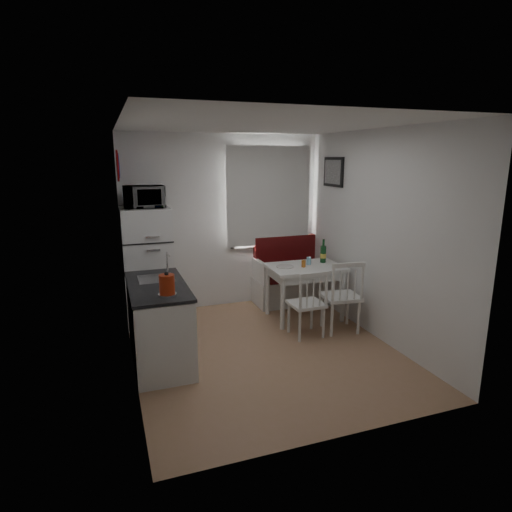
{
  "coord_description": "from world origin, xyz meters",
  "views": [
    {
      "loc": [
        -1.68,
        -4.44,
        2.27
      ],
      "look_at": [
        0.08,
        0.5,
        1.04
      ],
      "focal_mm": 30.0,
      "sensor_mm": 36.0,
      "label": 1
    }
  ],
  "objects_px": {
    "chair_right": "(345,289)",
    "kettle": "(167,285)",
    "dining_table": "(305,272)",
    "fridge": "(148,266)",
    "microwave": "(144,197)",
    "bench": "(299,280)",
    "kitchen_counter": "(159,322)",
    "wine_bottle": "(323,251)",
    "chair_left": "(310,297)"
  },
  "relations": [
    {
      "from": "chair_left",
      "to": "fridge",
      "type": "xyz_separation_m",
      "value": [
        -1.85,
        1.26,
        0.26
      ]
    },
    {
      "from": "dining_table",
      "to": "kettle",
      "type": "xyz_separation_m",
      "value": [
        -2.07,
        -1.11,
        0.34
      ]
    },
    {
      "from": "wine_bottle",
      "to": "chair_right",
      "type": "bearing_deg",
      "value": -96.16
    },
    {
      "from": "chair_left",
      "to": "fridge",
      "type": "distance_m",
      "value": 2.25
    },
    {
      "from": "dining_table",
      "to": "fridge",
      "type": "relative_size",
      "value": 0.65
    },
    {
      "from": "fridge",
      "to": "microwave",
      "type": "relative_size",
      "value": 3.09
    },
    {
      "from": "kitchen_counter",
      "to": "wine_bottle",
      "type": "xyz_separation_m",
      "value": [
        2.45,
        0.74,
        0.49
      ]
    },
    {
      "from": "kitchen_counter",
      "to": "chair_left",
      "type": "xyz_separation_m",
      "value": [
        1.87,
        -0.02,
        0.09
      ]
    },
    {
      "from": "dining_table",
      "to": "microwave",
      "type": "bearing_deg",
      "value": 166.87
    },
    {
      "from": "bench",
      "to": "fridge",
      "type": "bearing_deg",
      "value": -177.23
    },
    {
      "from": "bench",
      "to": "dining_table",
      "type": "xyz_separation_m",
      "value": [
        -0.25,
        -0.71,
        0.34
      ]
    },
    {
      "from": "dining_table",
      "to": "kettle",
      "type": "distance_m",
      "value": 2.37
    },
    {
      "from": "chair_right",
      "to": "fridge",
      "type": "height_order",
      "value": "fridge"
    },
    {
      "from": "chair_right",
      "to": "wine_bottle",
      "type": "height_order",
      "value": "wine_bottle"
    },
    {
      "from": "fridge",
      "to": "kettle",
      "type": "bearing_deg",
      "value": -89.0
    },
    {
      "from": "kettle",
      "to": "dining_table",
      "type": "bearing_deg",
      "value": 28.25
    },
    {
      "from": "dining_table",
      "to": "chair_right",
      "type": "xyz_separation_m",
      "value": [
        0.25,
        -0.67,
        -0.08
      ]
    },
    {
      "from": "chair_left",
      "to": "fridge",
      "type": "bearing_deg",
      "value": 144.15
    },
    {
      "from": "dining_table",
      "to": "microwave",
      "type": "height_order",
      "value": "microwave"
    },
    {
      "from": "chair_right",
      "to": "dining_table",
      "type": "bearing_deg",
      "value": 117.98
    },
    {
      "from": "chair_right",
      "to": "kettle",
      "type": "bearing_deg",
      "value": -161.71
    },
    {
      "from": "chair_left",
      "to": "wine_bottle",
      "type": "relative_size",
      "value": 1.39
    },
    {
      "from": "kitchen_counter",
      "to": "fridge",
      "type": "distance_m",
      "value": 1.29
    },
    {
      "from": "kitchen_counter",
      "to": "bench",
      "type": "distance_m",
      "value": 2.73
    },
    {
      "from": "kitchen_counter",
      "to": "bench",
      "type": "relative_size",
      "value": 0.91
    },
    {
      "from": "dining_table",
      "to": "microwave",
      "type": "relative_size",
      "value": 2.01
    },
    {
      "from": "chair_left",
      "to": "bench",
      "type": "bearing_deg",
      "value": 68.5
    },
    {
      "from": "chair_right",
      "to": "wine_bottle",
      "type": "bearing_deg",
      "value": 91.37
    },
    {
      "from": "fridge",
      "to": "wine_bottle",
      "type": "xyz_separation_m",
      "value": [
        2.43,
        -0.5,
        0.14
      ]
    },
    {
      "from": "kitchen_counter",
      "to": "dining_table",
      "type": "relative_size",
      "value": 1.26
    },
    {
      "from": "chair_left",
      "to": "kettle",
      "type": "distance_m",
      "value": 1.93
    },
    {
      "from": "chair_right",
      "to": "kettle",
      "type": "xyz_separation_m",
      "value": [
        -2.32,
        -0.44,
        0.42
      ]
    },
    {
      "from": "microwave",
      "to": "wine_bottle",
      "type": "xyz_separation_m",
      "value": [
        2.43,
        -0.45,
        -0.81
      ]
    },
    {
      "from": "fridge",
      "to": "kitchen_counter",
      "type": "bearing_deg",
      "value": -90.9
    },
    {
      "from": "kitchen_counter",
      "to": "chair_left",
      "type": "bearing_deg",
      "value": -0.52
    },
    {
      "from": "dining_table",
      "to": "chair_right",
      "type": "bearing_deg",
      "value": -67.97
    },
    {
      "from": "bench",
      "to": "fridge",
      "type": "distance_m",
      "value": 2.39
    },
    {
      "from": "chair_right",
      "to": "kitchen_counter",
      "type": "bearing_deg",
      "value": -173.1
    },
    {
      "from": "kitchen_counter",
      "to": "chair_right",
      "type": "xyz_separation_m",
      "value": [
        2.37,
        -0.03,
        0.15
      ]
    },
    {
      "from": "microwave",
      "to": "kettle",
      "type": "distance_m",
      "value": 1.81
    },
    {
      "from": "chair_right",
      "to": "fridge",
      "type": "relative_size",
      "value": 0.33
    },
    {
      "from": "kitchen_counter",
      "to": "bench",
      "type": "xyz_separation_m",
      "value": [
        2.37,
        1.36,
        -0.11
      ]
    },
    {
      "from": "chair_right",
      "to": "fridge",
      "type": "xyz_separation_m",
      "value": [
        -2.35,
        1.27,
        0.2
      ]
    },
    {
      "from": "kitchen_counter",
      "to": "chair_left",
      "type": "distance_m",
      "value": 1.87
    },
    {
      "from": "bench",
      "to": "wine_bottle",
      "type": "distance_m",
      "value": 0.86
    },
    {
      "from": "bench",
      "to": "microwave",
      "type": "height_order",
      "value": "microwave"
    },
    {
      "from": "chair_right",
      "to": "wine_bottle",
      "type": "distance_m",
      "value": 0.85
    },
    {
      "from": "kitchen_counter",
      "to": "kettle",
      "type": "distance_m",
      "value": 0.74
    },
    {
      "from": "chair_right",
      "to": "chair_left",
      "type": "bearing_deg",
      "value": -173.5
    },
    {
      "from": "kitchen_counter",
      "to": "chair_left",
      "type": "height_order",
      "value": "kitchen_counter"
    }
  ]
}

